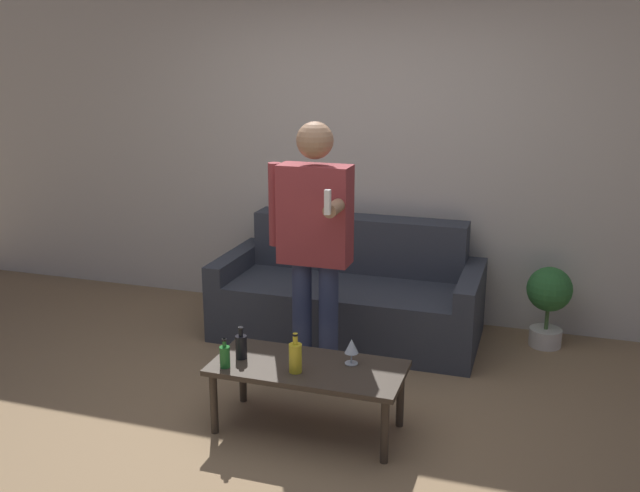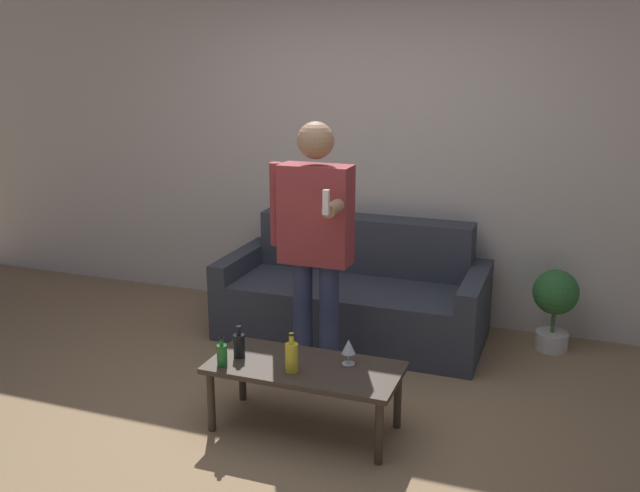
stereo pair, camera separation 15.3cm
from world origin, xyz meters
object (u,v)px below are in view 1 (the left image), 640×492
(couch, at_px, (350,295))
(person_standing_front, at_px, (314,236))
(coffee_table, at_px, (308,373))
(bottle_orange, at_px, (296,357))

(couch, height_order, person_standing_front, person_standing_front)
(couch, xyz_separation_m, coffee_table, (0.16, -1.44, 0.05))
(bottle_orange, height_order, person_standing_front, person_standing_front)
(coffee_table, bearing_deg, bottle_orange, -111.71)
(couch, bearing_deg, bottle_orange, -85.39)
(couch, distance_m, person_standing_front, 1.11)
(couch, distance_m, bottle_orange, 1.55)
(bottle_orange, xyz_separation_m, person_standing_front, (-0.11, 0.66, 0.50))
(couch, relative_size, coffee_table, 1.80)
(couch, xyz_separation_m, person_standing_front, (0.01, -0.87, 0.68))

